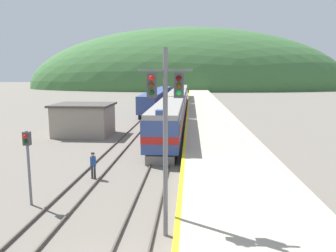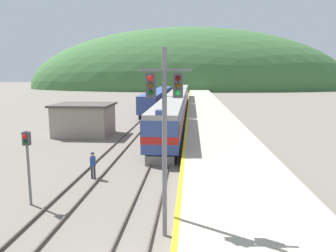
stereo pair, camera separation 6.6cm
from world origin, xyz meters
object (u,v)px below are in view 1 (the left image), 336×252
Objects in this scene: express_train_lead_car at (168,120)px; carriage_third at (181,94)px; siding_train at (158,98)px; carriage_second at (177,102)px; signal_post_siding at (28,153)px; track_worker at (93,164)px; signal_mast_main at (165,116)px.

express_train_lead_car is 0.91× the size of carriage_third.
express_train_lead_car is 34.55m from siding_train.
carriage_second is 40.28m from signal_post_siding.
carriage_third is at bearing 84.35° from signal_post_siding.
carriage_third reaches higher than siding_train.
track_worker is (0.26, -47.26, -0.82)m from siding_train.
siding_train is 51.95m from signal_post_siding.
signal_mast_main is 4.51× the size of track_worker.
signal_mast_main is at bearing -86.47° from express_train_lead_car.
carriage_third is (0.00, 22.89, 0.00)m from carriage_second.
carriage_third is 11.65m from siding_train.
signal_mast_main reaches higher than siding_train.
carriage_third is 65.62m from signal_mast_main.
signal_mast_main reaches higher than carriage_second.
signal_post_siding is (-1.78, -51.91, 1.05)m from siding_train.
signal_mast_main is 8.34m from signal_post_siding.
carriage_third is at bearing 91.11° from signal_mast_main.
express_train_lead_car is 45.04m from carriage_third.
carriage_third is at bearing 90.00° from carriage_second.
track_worker is at bearing -89.69° from siding_train.
signal_post_siding is (-6.20, -39.79, 0.77)m from carriage_second.
carriage_second is (0.00, 22.15, -0.01)m from express_train_lead_car.
express_train_lead_car is at bearing 93.53° from signal_mast_main.
siding_train is 22.33× the size of track_worker.
signal_post_siding is at bearing -95.65° from carriage_third.
siding_train is at bearing -112.32° from carriage_third.
carriage_second is at bearing 83.24° from track_worker.
carriage_third is 2.74× the size of signal_mast_main.
siding_train is at bearing 97.35° from express_train_lead_car.
carriage_third is at bearing 85.89° from track_worker.
express_train_lead_car reaches higher than carriage_third.
track_worker is at bearing -96.76° from carriage_second.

